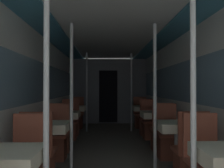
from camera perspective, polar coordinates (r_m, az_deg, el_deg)
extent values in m
cube|color=silver|center=(5.00, -15.95, -2.28)|extent=(0.05, 9.74, 2.25)
cube|color=#7A9EB7|center=(4.99, -15.81, 0.47)|extent=(0.03, 8.96, 0.74)
cube|color=silver|center=(5.08, 15.47, -2.26)|extent=(0.05, 9.74, 2.25)
cube|color=#7A9EB7|center=(5.07, 15.33, 0.45)|extent=(0.03, 8.96, 0.74)
cube|color=silver|center=(4.96, -0.12, 11.36)|extent=(2.73, 9.74, 0.04)
cube|color=teal|center=(5.04, -13.15, 10.77)|extent=(0.49, 9.35, 0.03)
cube|color=teal|center=(5.11, 12.75, 10.62)|extent=(0.49, 9.35, 0.03)
cube|color=slate|center=(8.74, -0.86, -1.63)|extent=(2.67, 0.08, 2.25)
cube|color=black|center=(8.70, -0.86, -2.82)|extent=(0.64, 0.01, 1.80)
cube|color=#B2B2B7|center=(2.40, -23.07, -14.02)|extent=(0.55, 0.55, 0.02)
cube|color=beige|center=(2.41, -23.08, -15.24)|extent=(0.59, 0.59, 0.13)
cube|color=#9E4C38|center=(2.98, -19.07, -17.08)|extent=(0.40, 0.40, 0.05)
cube|color=#9E4C38|center=(3.08, -18.03, -11.17)|extent=(0.40, 0.04, 0.51)
cylinder|color=silver|center=(2.24, -14.80, -4.23)|extent=(0.05, 0.05, 2.25)
cylinder|color=#B7B7BC|center=(4.03, -14.24, -13.68)|extent=(0.08, 0.08, 0.69)
cube|color=#B2B2B7|center=(3.97, -14.23, -8.73)|extent=(0.55, 0.55, 0.02)
cube|color=beige|center=(3.98, -14.23, -9.48)|extent=(0.59, 0.59, 0.13)
cube|color=#9E4C38|center=(3.50, -16.25, -14.59)|extent=(0.40, 0.40, 0.05)
cube|color=#9E4C38|center=(3.27, -17.03, -10.56)|extent=(0.40, 0.04, 0.51)
cube|color=brown|center=(4.59, -12.72, -14.10)|extent=(0.34, 0.34, 0.40)
cube|color=#9E4C38|center=(4.55, -12.72, -11.35)|extent=(0.40, 0.40, 0.05)
cube|color=#9E4C38|center=(4.68, -12.28, -7.58)|extent=(0.40, 0.04, 0.51)
cylinder|color=silver|center=(3.87, -9.25, -2.76)|extent=(0.05, 0.05, 2.25)
cylinder|color=#4C4C51|center=(5.71, -10.55, -13.43)|extent=(0.29, 0.29, 0.01)
cylinder|color=#B7B7BC|center=(5.64, -10.54, -9.96)|extent=(0.08, 0.08, 0.69)
cube|color=#B2B2B7|center=(5.59, -10.54, -6.40)|extent=(0.55, 0.55, 0.02)
cube|color=beige|center=(5.60, -10.54, -6.94)|extent=(0.59, 0.59, 0.13)
cube|color=brown|center=(5.13, -11.51, -12.68)|extent=(0.34, 0.34, 0.40)
cube|color=#9E4C38|center=(5.09, -11.50, -10.21)|extent=(0.40, 0.40, 0.05)
cube|color=#9E4C38|center=(4.88, -11.85, -7.31)|extent=(0.40, 0.04, 0.51)
cube|color=brown|center=(6.20, -9.76, -10.60)|extent=(0.34, 0.34, 0.40)
cube|color=#9E4C38|center=(6.17, -9.76, -8.54)|extent=(0.40, 0.40, 0.05)
cube|color=#9E4C38|center=(6.31, -9.52, -5.81)|extent=(0.40, 0.04, 0.51)
cylinder|color=#4C4C51|center=(7.32, -8.54, -10.60)|extent=(0.29, 0.29, 0.01)
cylinder|color=#B7B7BC|center=(7.27, -8.53, -7.88)|extent=(0.08, 0.08, 0.69)
cube|color=#B2B2B7|center=(7.24, -8.53, -5.11)|extent=(0.55, 0.55, 0.02)
cube|color=beige|center=(7.24, -8.53, -5.53)|extent=(0.59, 0.59, 0.13)
cube|color=brown|center=(6.75, -9.09, -9.79)|extent=(0.34, 0.34, 0.40)
cube|color=#9E4C38|center=(6.72, -9.09, -7.90)|extent=(0.40, 0.40, 0.05)
cube|color=#9E4C38|center=(6.51, -9.28, -5.65)|extent=(0.40, 0.04, 0.51)
cube|color=brown|center=(7.83, -8.06, -8.53)|extent=(0.34, 0.34, 0.40)
cube|color=#9E4C38|center=(7.81, -8.05, -6.90)|extent=(0.40, 0.40, 0.05)
cube|color=#9E4C38|center=(7.96, -7.91, -4.75)|extent=(0.40, 0.04, 0.51)
cylinder|color=silver|center=(7.18, -5.81, -1.82)|extent=(0.05, 0.05, 2.25)
cube|color=#9E4C38|center=(3.07, 20.76, -16.57)|extent=(0.40, 0.40, 0.05)
cube|color=#9E4C38|center=(3.17, 19.46, -10.86)|extent=(0.40, 0.04, 0.51)
cylinder|color=silver|center=(2.32, 18.08, -4.10)|extent=(0.05, 0.05, 2.25)
cylinder|color=#4C4C51|center=(4.19, 14.65, -18.13)|extent=(0.29, 0.29, 0.01)
cylinder|color=#B7B7BC|center=(4.10, 14.63, -13.46)|extent=(0.08, 0.08, 0.69)
cube|color=#B2B2B7|center=(4.04, 14.61, -8.59)|extent=(0.55, 0.55, 0.02)
cube|color=beige|center=(4.05, 14.62, -9.33)|extent=(0.59, 0.59, 0.13)
cube|color=brown|center=(3.64, 17.21, -17.71)|extent=(0.34, 0.34, 0.40)
cube|color=#9E4C38|center=(3.58, 17.20, -14.28)|extent=(0.40, 0.40, 0.05)
cube|color=#9E4C38|center=(3.35, 18.20, -10.30)|extent=(0.40, 0.04, 0.51)
cube|color=brown|center=(4.66, 12.66, -13.92)|extent=(0.34, 0.34, 0.40)
cube|color=#9E4C38|center=(4.61, 12.65, -11.21)|extent=(0.40, 0.40, 0.05)
cube|color=#9E4C38|center=(4.74, 12.10, -7.50)|extent=(0.40, 0.04, 0.51)
cylinder|color=silver|center=(3.92, 9.78, -2.73)|extent=(0.05, 0.05, 2.25)
cylinder|color=#4C4C51|center=(5.76, 9.83, -13.32)|extent=(0.29, 0.29, 0.01)
cylinder|color=#B7B7BC|center=(5.69, 9.82, -9.88)|extent=(0.08, 0.08, 0.69)
cube|color=#B2B2B7|center=(5.64, 9.81, -6.35)|extent=(0.55, 0.55, 0.02)
cube|color=beige|center=(5.65, 9.81, -6.88)|extent=(0.59, 0.59, 0.13)
cube|color=brown|center=(5.19, 11.08, -12.55)|extent=(0.34, 0.34, 0.40)
cube|color=#9E4C38|center=(5.15, 11.07, -10.11)|extent=(0.40, 0.40, 0.05)
cube|color=#9E4C38|center=(4.93, 11.53, -7.23)|extent=(0.40, 0.04, 0.51)
cube|color=brown|center=(6.25, 8.79, -10.53)|extent=(0.34, 0.34, 0.40)
cube|color=#9E4C38|center=(6.21, 8.78, -8.49)|extent=(0.40, 0.40, 0.05)
cube|color=#9E4C38|center=(6.36, 8.48, -5.77)|extent=(0.40, 0.04, 0.51)
cylinder|color=#4C4C51|center=(7.36, 7.17, -10.55)|extent=(0.29, 0.29, 0.01)
cylinder|color=#B7B7BC|center=(7.31, 7.17, -7.84)|extent=(0.08, 0.08, 0.69)
cube|color=#B2B2B7|center=(7.27, 7.16, -5.09)|extent=(0.55, 0.55, 0.02)
cube|color=beige|center=(7.28, 7.16, -5.50)|extent=(0.59, 0.59, 0.13)
cube|color=brown|center=(6.79, 7.90, -9.73)|extent=(0.34, 0.34, 0.40)
cube|color=#9E4C38|center=(6.76, 7.90, -7.86)|extent=(0.40, 0.40, 0.05)
cube|color=#9E4C38|center=(6.56, 8.16, -5.62)|extent=(0.40, 0.04, 0.51)
cube|color=brown|center=(7.87, 6.54, -8.50)|extent=(0.34, 0.34, 0.40)
cube|color=#9E4C38|center=(7.84, 6.54, -6.87)|extent=(0.40, 0.40, 0.05)
cube|color=#9E4C38|center=(8.00, 6.35, -4.74)|extent=(0.40, 0.04, 0.51)
cylinder|color=silver|center=(7.21, 4.47, -1.82)|extent=(0.05, 0.05, 2.25)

